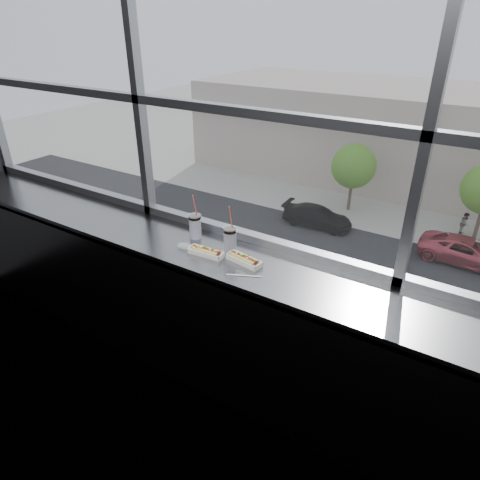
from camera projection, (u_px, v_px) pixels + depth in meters
The scene contains 21 objects.
wall_back_lower at pixel (254, 304), 3.32m from camera, with size 6.00×6.00×0.00m, color black.
window_glass at pixel (260, 61), 2.51m from camera, with size 6.00×6.00×0.00m, color silver.
window_mullions at pixel (259, 61), 2.50m from camera, with size 6.00×0.08×2.40m, color gray, non-canonical shape.
counter at pixel (235, 262), 2.87m from camera, with size 6.00×0.55×0.06m, color gray.
counter_fascia at pixel (215, 344), 2.92m from camera, with size 6.00×0.04×1.04m, color gray.
hotdog_tray_left at pixel (206, 252), 2.88m from camera, with size 0.26×0.10×0.06m.
hotdog_tray_right at pixel (244, 259), 2.79m from camera, with size 0.27×0.13×0.06m.
soda_cup_left at pixel (195, 225), 3.07m from camera, with size 0.09×0.09×0.34m.
soda_cup_right at pixel (230, 239), 2.88m from camera, with size 0.10×0.10×0.35m.
loose_straw at pixel (244, 276), 2.66m from camera, with size 0.01×0.01×0.22m, color white.
wrapper at pixel (185, 246), 2.97m from camera, with size 0.11×0.08×0.03m, color silver.
plaza_ground at pixel (480, 172), 41.29m from camera, with size 120.00×120.00×0.00m, color #A19F96.
street_asphalt at pixel (433, 289), 23.69m from camera, with size 80.00×10.00×0.06m, color black.
far_sidewalk at pixel (455, 234), 29.68m from camera, with size 80.00×6.00×0.04m, color #A19F96.
car_near_a at pixel (181, 235), 27.01m from camera, with size 6.52×2.72×2.17m, color silver.
car_near_c at pixel (387, 302), 20.99m from camera, with size 5.63×2.35×1.88m, color maroon.
car_far_a at pixel (318, 213), 30.28m from camera, with size 5.76×2.40×1.92m, color black.
car_near_b at pixel (303, 275), 23.11m from camera, with size 5.72×2.38×1.91m, color black.
car_far_b at pixel (469, 248), 25.69m from camera, with size 6.16×2.57×2.05m, color #B43847.
pedestrian_b at pixel (465, 222), 29.09m from camera, with size 0.86×0.64×1.93m, color #66605B.
tree_left at pixel (354, 166), 31.66m from camera, with size 3.32×3.32×5.19m.
Camera 1 is at (1.34, -0.84, 2.55)m, focal length 32.00 mm.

